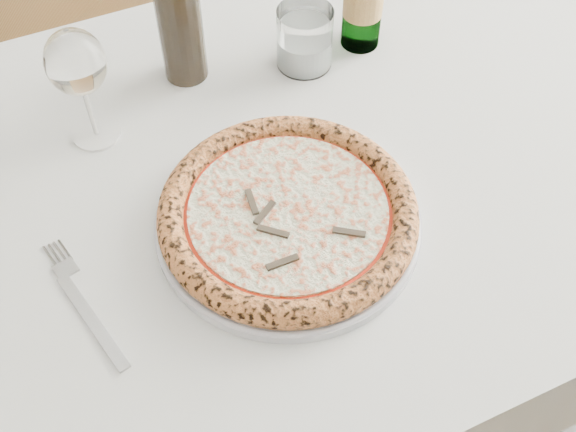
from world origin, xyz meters
name	(u,v)px	position (x,y,z in m)	size (l,w,h in m)	color
dining_table	(252,216)	(0.14, 0.00, 0.67)	(1.52, 1.00, 0.76)	brown
chair_far	(92,10)	(0.17, 0.76, 0.53)	(0.52, 0.52, 0.93)	brown
plate	(288,221)	(0.14, -0.10, 0.76)	(0.34, 0.34, 0.02)	silver
pizza	(288,213)	(0.14, -0.10, 0.78)	(0.33, 0.33, 0.03)	#EAA46D
fork	(84,305)	(-0.13, -0.08, 0.76)	(0.03, 0.22, 0.00)	#999999
wine_glass	(76,65)	(-0.01, 0.18, 0.88)	(0.08, 0.08, 0.18)	white
tumbler	(305,42)	(0.32, 0.15, 0.80)	(0.08, 0.08, 0.09)	white
wine_bottle	(178,11)	(0.16, 0.23, 0.87)	(0.06, 0.06, 0.26)	black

